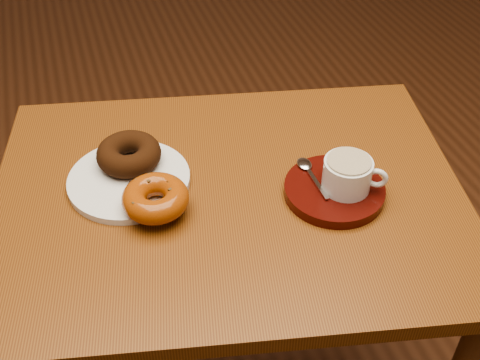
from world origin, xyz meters
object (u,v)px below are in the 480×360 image
object	(u,v)px
cafe_table	(229,240)
coffee_cup	(348,174)
donut_plate	(129,180)
saucer	(334,190)

from	to	relation	value
cafe_table	coffee_cup	world-z (taller)	coffee_cup
donut_plate	coffee_cup	size ratio (longest dim) A/B	2.12
cafe_table	saucer	world-z (taller)	saucer
cafe_table	saucer	size ratio (longest dim) A/B	5.35
saucer	coffee_cup	world-z (taller)	coffee_cup
donut_plate	saucer	size ratio (longest dim) A/B	1.24
donut_plate	saucer	bearing A→B (deg)	-22.45
cafe_table	saucer	distance (m)	0.22
saucer	coffee_cup	size ratio (longest dim) A/B	1.71
coffee_cup	donut_plate	bearing A→B (deg)	-170.72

